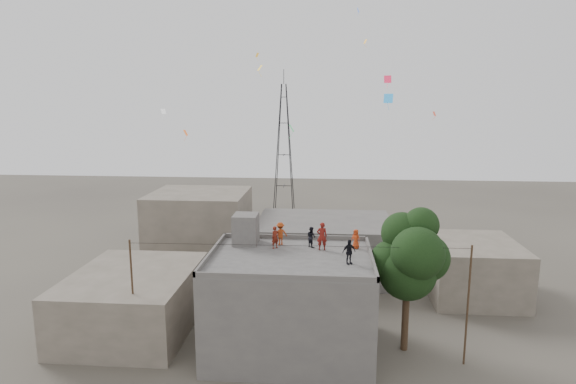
% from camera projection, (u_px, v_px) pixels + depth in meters
% --- Properties ---
extents(ground, '(140.00, 140.00, 0.00)m').
position_uv_depth(ground, '(290.00, 348.00, 30.63)').
color(ground, '#433D37').
rests_on(ground, ground).
extents(main_building, '(10.00, 8.00, 6.10)m').
position_uv_depth(main_building, '(290.00, 303.00, 30.07)').
color(main_building, '#54514F').
rests_on(main_building, ground).
extents(parapet, '(10.00, 8.00, 0.30)m').
position_uv_depth(parapet, '(290.00, 254.00, 29.49)').
color(parapet, '#54514F').
rests_on(parapet, main_building).
extents(stair_head_box, '(1.60, 1.80, 2.00)m').
position_uv_depth(stair_head_box, '(246.00, 229.00, 32.13)').
color(stair_head_box, '#54514F').
rests_on(stair_head_box, main_building).
extents(neighbor_west, '(8.00, 10.00, 4.00)m').
position_uv_depth(neighbor_west, '(134.00, 301.00, 33.10)').
color(neighbor_west, '#61584C').
rests_on(neighbor_west, ground).
extents(neighbor_north, '(12.00, 9.00, 5.00)m').
position_uv_depth(neighbor_north, '(324.00, 247.00, 43.73)').
color(neighbor_north, '#54514F').
rests_on(neighbor_north, ground).
extents(neighbor_northwest, '(9.00, 8.00, 7.00)m').
position_uv_depth(neighbor_northwest, '(200.00, 228.00, 46.47)').
color(neighbor_northwest, '#61584C').
rests_on(neighbor_northwest, ground).
extents(neighbor_east, '(7.00, 8.00, 4.40)m').
position_uv_depth(neighbor_east, '(472.00, 269.00, 38.91)').
color(neighbor_east, '#61584C').
rests_on(neighbor_east, ground).
extents(tree, '(4.90, 4.60, 9.10)m').
position_uv_depth(tree, '(411.00, 257.00, 29.51)').
color(tree, black).
rests_on(tree, ground).
extents(utility_line, '(20.12, 0.62, 7.40)m').
position_uv_depth(utility_line, '(297.00, 300.00, 28.67)').
color(utility_line, black).
rests_on(utility_line, ground).
extents(transmission_tower, '(2.97, 2.97, 20.01)m').
position_uv_depth(transmission_tower, '(284.00, 148.00, 68.49)').
color(transmission_tower, black).
rests_on(transmission_tower, ground).
extents(person_red_adult, '(0.71, 0.51, 1.83)m').
position_uv_depth(person_red_adult, '(322.00, 236.00, 30.71)').
color(person_red_adult, maroon).
rests_on(person_red_adult, main_building).
extents(person_orange_child, '(0.75, 0.68, 1.28)m').
position_uv_depth(person_orange_child, '(356.00, 239.00, 31.08)').
color(person_orange_child, '#C53C16').
rests_on(person_orange_child, main_building).
extents(person_dark_child, '(0.82, 0.83, 1.35)m').
position_uv_depth(person_dark_child, '(311.00, 237.00, 31.44)').
color(person_dark_child, black).
rests_on(person_dark_child, main_building).
extents(person_dark_adult, '(0.93, 0.73, 1.47)m').
position_uv_depth(person_dark_adult, '(349.00, 252.00, 28.07)').
color(person_dark_adult, black).
rests_on(person_dark_adult, main_building).
extents(person_orange_adult, '(1.13, 0.93, 1.53)m').
position_uv_depth(person_orange_adult, '(280.00, 234.00, 31.89)').
color(person_orange_adult, '#9B3711').
rests_on(person_orange_adult, main_building).
extents(person_red_child, '(0.63, 0.61, 1.45)m').
position_uv_depth(person_red_child, '(275.00, 237.00, 31.14)').
color(person_red_child, maroon).
rests_on(person_red_child, main_building).
extents(kites, '(21.86, 16.24, 10.08)m').
position_uv_depth(kites, '(312.00, 87.00, 34.17)').
color(kites, orange).
rests_on(kites, ground).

